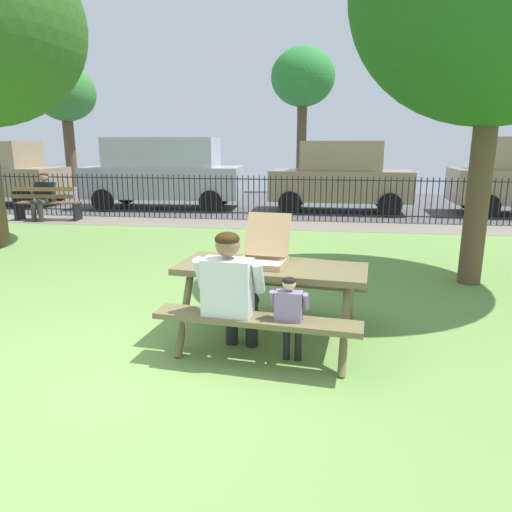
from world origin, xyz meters
TOP-DOWN VIEW (x-y plane):
  - ground at (0.00, 2.21)m, footprint 28.00×12.41m
  - cobblestone_walkway at (0.00, 7.71)m, footprint 28.00×1.40m
  - street_asphalt at (0.00, 12.02)m, footprint 28.00×7.22m
  - picnic_table_foreground at (1.15, 0.99)m, footprint 1.95×1.66m
  - pizza_box_open at (1.07, 1.07)m, footprint 0.51×0.60m
  - adult_at_table at (0.85, 0.51)m, footprint 0.63×0.62m
  - child_at_table at (1.37, 0.43)m, footprint 0.34×0.33m
  - iron_fence_streetside at (0.00, 8.41)m, footprint 18.41×0.03m
  - park_bench_left at (-5.33, 7.58)m, footprint 1.63×0.61m
  - person_on_park_bench at (-5.42, 7.59)m, footprint 0.62×0.60m
  - parked_car_far_left at (-8.53, 10.22)m, footprint 3.94×1.91m
  - parked_car_left at (-3.13, 10.22)m, footprint 4.69×2.15m
  - parked_car_center at (2.07, 10.22)m, footprint 3.95×1.93m
  - far_tree_left at (-9.73, 16.63)m, footprint 2.63×2.63m
  - far_tree_midleft at (0.63, 16.63)m, footprint 2.57×2.57m

SIDE VIEW (x-z plane):
  - ground at x=0.00m, z-range -0.02..0.00m
  - street_asphalt at x=0.00m, z-range -0.01..0.00m
  - cobblestone_walkway at x=0.00m, z-range -0.01..0.00m
  - park_bench_left at x=-5.33m, z-range -0.01..0.84m
  - child_at_table at x=1.37m, z-range 0.09..0.93m
  - iron_fence_streetside at x=0.00m, z-range 0.01..1.13m
  - picnic_table_foreground at x=1.15m, z-range 0.20..0.99m
  - adult_at_table at x=0.85m, z-range 0.06..1.25m
  - person_on_park_bench at x=-5.42m, z-range 0.06..1.25m
  - pizza_box_open at x=1.07m, z-range 0.65..1.11m
  - parked_car_far_left at x=-8.53m, z-range 0.02..2.00m
  - parked_car_center at x=2.07m, z-range 0.02..2.00m
  - parked_car_left at x=-3.13m, z-range 0.06..2.14m
  - far_tree_left at x=-9.73m, z-range 1.33..6.58m
  - far_tree_midleft at x=0.63m, z-range 1.59..7.27m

